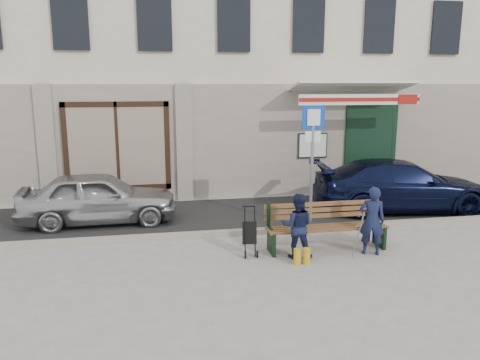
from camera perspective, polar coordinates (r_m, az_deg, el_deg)
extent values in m
plane|color=#9E9991|center=(8.92, 4.66, -9.56)|extent=(80.00, 80.00, 0.00)
cube|color=#282828|center=(11.78, 0.79, -4.15)|extent=(60.00, 3.20, 0.01)
cube|color=#9E9384|center=(10.27, 2.51, -6.26)|extent=(60.00, 0.18, 0.12)
cube|color=beige|center=(16.75, -2.88, 17.81)|extent=(20.00, 7.00, 10.00)
cube|color=#9E9384|center=(13.26, -0.74, 4.69)|extent=(20.00, 0.12, 3.20)
cube|color=maroon|center=(13.18, -14.66, 4.05)|extent=(2.50, 0.12, 2.00)
cube|color=black|center=(14.47, 15.57, 3.66)|extent=(1.60, 0.10, 2.60)
cube|color=black|center=(14.91, 14.77, 3.54)|extent=(1.25, 0.90, 2.40)
cube|color=white|center=(13.74, 8.87, 4.17)|extent=(0.80, 0.03, 0.65)
cube|color=white|center=(13.74, 13.01, 10.83)|extent=(3.40, 1.72, 0.42)
cube|color=white|center=(12.96, 14.45, 9.48)|extent=(3.40, 0.05, 0.28)
cube|color=maroon|center=(12.94, 14.51, 9.48)|extent=(3.40, 0.02, 0.10)
imported|color=#AAA9AE|center=(11.40, -16.84, -2.05)|extent=(3.62, 1.52, 1.22)
imported|color=black|center=(12.71, 18.97, -0.61)|extent=(4.65, 2.29, 1.30)
cylinder|color=gray|center=(10.42, 8.73, 1.09)|extent=(0.07, 0.07, 2.66)
cube|color=#0D3CB9|center=(10.27, 8.94, 7.56)|extent=(0.51, 0.04, 0.51)
cube|color=white|center=(10.24, 8.99, 7.55)|extent=(0.29, 0.03, 0.35)
cube|color=white|center=(10.30, 8.87, 5.29)|extent=(0.35, 0.04, 0.23)
cube|color=brown|center=(9.37, 10.55, -5.73)|extent=(2.40, 0.50, 0.04)
cube|color=brown|center=(9.54, 10.02, -3.58)|extent=(2.40, 0.10, 0.36)
cube|color=black|center=(9.12, 3.84, -7.54)|extent=(0.06, 0.50, 0.45)
cube|color=black|center=(9.89, 16.62, -6.48)|extent=(0.06, 0.50, 0.45)
cube|color=white|center=(9.57, 14.99, -5.40)|extent=(0.34, 0.25, 0.11)
cylinder|color=gray|center=(8.90, 14.21, -6.51)|extent=(0.07, 0.34, 0.96)
cylinder|color=gold|center=(8.64, 6.98, -9.26)|extent=(0.13, 0.13, 0.30)
cylinder|color=gold|center=(8.69, 8.13, -9.16)|extent=(0.13, 0.13, 0.30)
imported|color=#141B39|center=(9.27, 15.78, -4.79)|extent=(0.57, 0.47, 1.33)
imported|color=#141A38|center=(8.83, 7.01, -5.57)|extent=(0.72, 0.64, 1.24)
cylinder|color=black|center=(8.90, 0.66, -9.10)|extent=(0.05, 0.14, 0.13)
cylinder|color=black|center=(8.94, 2.13, -9.00)|extent=(0.05, 0.14, 0.13)
cube|color=black|center=(8.98, 1.16, -6.44)|extent=(0.30, 0.28, 0.45)
cylinder|color=black|center=(8.94, 1.02, -3.23)|extent=(0.25, 0.06, 0.02)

